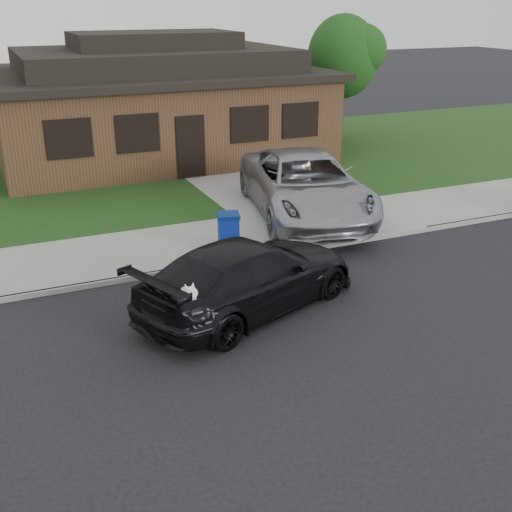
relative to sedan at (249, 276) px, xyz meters
name	(u,v)px	position (x,y,z in m)	size (l,w,h in m)	color
ground	(175,354)	(-1.92, -1.12, -0.74)	(120.00, 120.00, 0.00)	black
sidewalk	(115,256)	(-1.92, 3.88, -0.68)	(60.00, 3.00, 0.12)	gray
curb	(129,278)	(-1.92, 2.38, -0.68)	(60.00, 0.12, 0.12)	gray
lawn	(65,178)	(-1.92, 11.88, -0.67)	(60.00, 13.00, 0.13)	#193814
driveway	(256,180)	(4.08, 8.88, -0.67)	(4.50, 13.00, 0.14)	gray
sedan	(249,276)	(0.00, 0.00, 0.00)	(5.47, 3.79, 1.47)	black
minivan	(306,185)	(3.75, 4.65, 0.28)	(2.90, 6.29, 1.75)	#9EA0A5
recycling_bin	(228,231)	(0.78, 3.09, -0.16)	(0.67, 0.67, 0.91)	navy
house	(157,103)	(2.08, 13.88, 1.40)	(12.60, 8.60, 4.65)	#422B1C
tree_1	(347,55)	(10.21, 13.28, 2.98)	(3.15, 3.00, 5.25)	#332114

